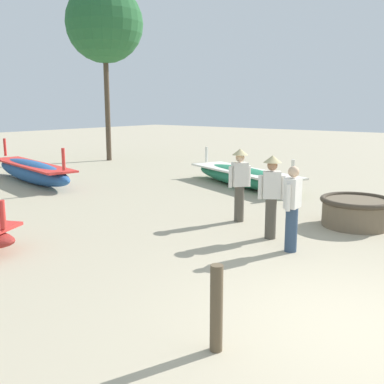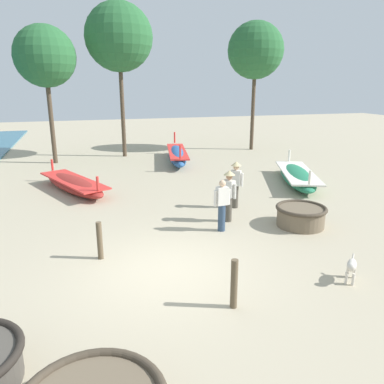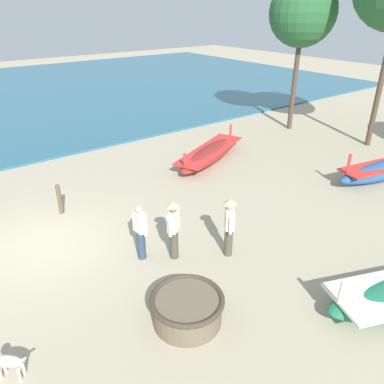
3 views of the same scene
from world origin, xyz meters
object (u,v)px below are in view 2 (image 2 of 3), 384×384
at_px(tree_right_mid, 119,37).
at_px(dog, 351,266).
at_px(mooring_post_inland, 234,284).
at_px(tree_left_mid, 45,57).
at_px(long_boat_blue_hull, 297,176).
at_px(fisherman_standing_left, 222,204).
at_px(long_boat_ochre_hull, 74,184).
at_px(coracle_far_left, 301,215).
at_px(tree_rightmost, 256,51).
at_px(fisherman_crouching, 229,193).
at_px(fisherman_by_coracle, 236,182).
at_px(long_boat_red_hull, 177,155).
at_px(mooring_post_shoreline, 100,241).

bearing_deg(tree_right_mid, dog, -80.17).
relative_size(mooring_post_inland, tree_left_mid, 0.14).
bearing_deg(long_boat_blue_hull, fisherman_standing_left, -141.13).
xyz_separation_m(fisherman_standing_left, mooring_post_inland, (-1.24, -3.83, -0.32)).
xyz_separation_m(long_boat_ochre_hull, dog, (5.88, -9.46, 0.07)).
height_order(coracle_far_left, tree_rightmost, tree_rightmost).
relative_size(fisherman_crouching, mooring_post_inland, 1.63).
distance_m(coracle_far_left, fisherman_crouching, 2.32).
xyz_separation_m(coracle_far_left, mooring_post_inland, (-3.72, -3.48, 0.17)).
bearing_deg(fisherman_by_coracle, long_boat_blue_hull, 30.27).
bearing_deg(long_boat_red_hull, tree_rightmost, 24.27).
bearing_deg(coracle_far_left, long_boat_red_hull, 95.92).
xyz_separation_m(coracle_far_left, tree_right_mid, (-3.73, 13.36, 6.42)).
height_order(long_boat_ochre_hull, long_boat_blue_hull, long_boat_blue_hull).
bearing_deg(long_boat_blue_hull, fisherman_crouching, -143.27).
xyz_separation_m(mooring_post_inland, tree_right_mid, (-0.01, 16.84, 6.25)).
bearing_deg(long_boat_red_hull, tree_left_mid, 165.26).
bearing_deg(fisherman_crouching, fisherman_standing_left, -126.03).
bearing_deg(long_boat_red_hull, mooring_post_inland, -100.42).
xyz_separation_m(fisherman_standing_left, fisherman_crouching, (0.50, 0.69, 0.12)).
height_order(coracle_far_left, tree_right_mid, tree_right_mid).
relative_size(fisherman_crouching, tree_right_mid, 0.19).
bearing_deg(mooring_post_shoreline, long_boat_blue_hull, 29.91).
bearing_deg(fisherman_by_coracle, dog, -86.06).
bearing_deg(tree_rightmost, dog, -108.53).
bearing_deg(long_boat_red_hull, tree_right_mid, 134.85).
xyz_separation_m(coracle_far_left, tree_left_mid, (-7.70, 12.46, 5.26)).
bearing_deg(long_boat_ochre_hull, coracle_far_left, -42.43).
xyz_separation_m(coracle_far_left, long_boat_blue_hull, (2.75, 4.57, -0.02)).
relative_size(long_boat_ochre_hull, fisherman_standing_left, 2.99).
bearing_deg(long_boat_ochre_hull, mooring_post_shoreline, -84.55).
bearing_deg(tree_left_mid, long_boat_red_hull, -14.74).
bearing_deg(mooring_post_inland, coracle_far_left, 43.03).
bearing_deg(tree_left_mid, long_boat_ochre_hull, -81.21).
xyz_separation_m(long_boat_ochre_hull, mooring_post_inland, (3.00, -9.62, 0.21)).
distance_m(long_boat_ochre_hull, fisherman_by_coracle, 6.76).
bearing_deg(tree_rightmost, fisherman_standing_left, -119.06).
relative_size(dog, tree_right_mid, 0.06).
height_order(mooring_post_shoreline, tree_left_mid, tree_left_mid).
xyz_separation_m(long_boat_blue_hull, tree_rightmost, (2.00, 8.80, 5.93)).
height_order(fisherman_crouching, fisherman_by_coracle, same).
relative_size(long_boat_blue_hull, tree_right_mid, 0.59).
xyz_separation_m(dog, tree_rightmost, (5.59, 16.68, 5.88)).
xyz_separation_m(dog, tree_left_mid, (-6.85, 15.77, 5.23)).
bearing_deg(tree_right_mid, fisherman_crouching, -81.92).
bearing_deg(mooring_post_shoreline, tree_left_mid, 97.08).
height_order(fisherman_standing_left, fisherman_by_coracle, fisherman_by_coracle).
height_order(long_boat_blue_hull, fisherman_standing_left, fisherman_standing_left).
bearing_deg(tree_left_mid, fisherman_standing_left, -66.70).
xyz_separation_m(long_boat_blue_hull, fisherman_standing_left, (-5.23, -4.22, 0.51)).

